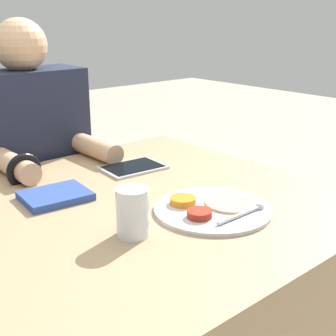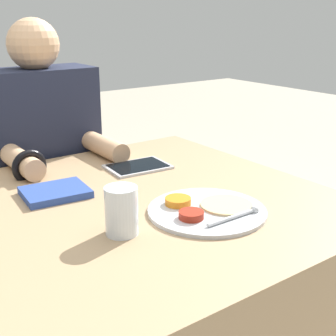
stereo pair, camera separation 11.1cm
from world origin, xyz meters
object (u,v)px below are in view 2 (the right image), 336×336
(red_notebook, at_px, (55,193))
(drinking_glass, at_px, (121,211))
(tablet_device, at_px, (138,167))
(person_diner, at_px, (47,197))
(thali_tray, at_px, (207,210))

(red_notebook, distance_m, drinking_glass, 0.32)
(red_notebook, distance_m, tablet_device, 0.33)
(tablet_device, xyz_separation_m, drinking_glass, (-0.29, -0.39, 0.05))
(drinking_glass, bearing_deg, person_diner, 81.32)
(thali_tray, distance_m, drinking_glass, 0.24)
(red_notebook, relative_size, tablet_device, 0.90)
(person_diner, height_order, drinking_glass, person_diner)
(person_diner, bearing_deg, drinking_glass, -98.68)
(thali_tray, relative_size, tablet_device, 1.45)
(thali_tray, relative_size, person_diner, 0.24)
(red_notebook, bearing_deg, tablet_device, 12.66)
(red_notebook, height_order, person_diner, person_diner)
(person_diner, bearing_deg, tablet_device, -65.97)
(red_notebook, height_order, tablet_device, red_notebook)
(red_notebook, bearing_deg, person_diner, 72.20)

